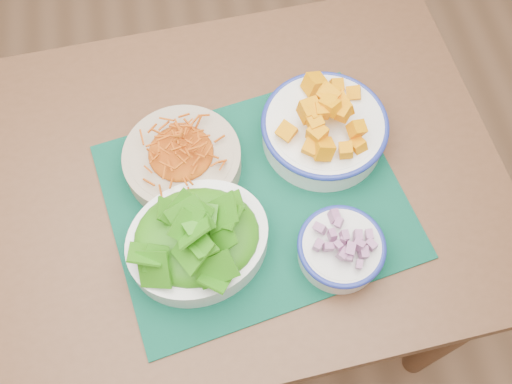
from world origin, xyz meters
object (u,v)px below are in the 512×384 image
at_px(table, 202,208).
at_px(carrot_bowl, 182,157).
at_px(squash_bowl, 325,124).
at_px(onion_bowl, 341,247).
at_px(placemat, 256,200).
at_px(lettuce_bowl, 197,236).

xyz_separation_m(table, carrot_bowl, (-0.02, 0.04, 0.15)).
bearing_deg(squash_bowl, carrot_bowl, -176.93).
xyz_separation_m(carrot_bowl, onion_bowl, (0.24, -0.21, 0.00)).
bearing_deg(carrot_bowl, placemat, -36.77).
bearing_deg(lettuce_bowl, onion_bowl, -29.58).
distance_m(squash_bowl, lettuce_bowl, 0.31).
bearing_deg(onion_bowl, carrot_bowl, 137.75).
relative_size(placemat, squash_bowl, 2.10).
relative_size(table, placemat, 2.27).
xyz_separation_m(lettuce_bowl, onion_bowl, (0.23, -0.05, -0.02)).
height_order(lettuce_bowl, onion_bowl, lettuce_bowl).
bearing_deg(onion_bowl, lettuce_bowl, 166.70).
bearing_deg(placemat, lettuce_bowl, -156.49).
bearing_deg(table, placemat, -31.00).
bearing_deg(lettuce_bowl, squash_bowl, 18.19).
bearing_deg(squash_bowl, onion_bowl, -96.14).
distance_m(placemat, carrot_bowl, 0.15).
bearing_deg(table, squash_bowl, 8.45).
height_order(placemat, lettuce_bowl, lettuce_bowl).
xyz_separation_m(placemat, carrot_bowl, (-0.12, 0.09, 0.04)).
xyz_separation_m(table, squash_bowl, (0.24, 0.05, 0.16)).
relative_size(carrot_bowl, squash_bowl, 1.14).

